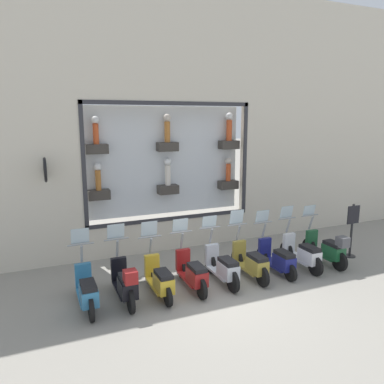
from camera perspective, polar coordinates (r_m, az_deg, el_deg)
name	(u,v)px	position (r m, az deg, el deg)	size (l,w,h in m)	color
ground_plane	(220,294)	(9.43, 4.27, -15.21)	(120.00, 120.00, 0.00)	gray
building_facade	(168,120)	(11.76, -3.62, 10.92)	(1.25, 36.00, 8.12)	beige
scooter_green_0	(328,249)	(11.60, 19.97, -8.12)	(1.81, 0.60, 1.58)	black
scooter_white_1	(303,253)	(11.12, 16.51, -8.97)	(1.81, 0.61, 1.64)	black
scooter_navy_2	(278,259)	(10.63, 12.94, -9.87)	(1.79, 0.61, 1.59)	black
scooter_olive_3	(251,262)	(10.18, 8.99, -10.54)	(1.80, 0.60, 1.69)	black
scooter_silver_4	(223,267)	(9.79, 4.71, -11.33)	(1.81, 0.60, 1.60)	black
scooter_red_5	(192,273)	(9.45, 0.06, -12.21)	(1.80, 0.60, 1.61)	black
scooter_yellow_6	(160,279)	(9.19, -4.91, -13.08)	(1.79, 0.60, 1.64)	black
scooter_black_7	(125,283)	(8.92, -10.13, -13.50)	(1.81, 0.61, 1.66)	black
scooter_teal_8	(87,291)	(8.87, -15.69, -14.27)	(1.80, 0.61, 1.65)	black
shop_sign_post	(352,229)	(12.40, 23.19, -5.15)	(0.36, 0.45, 1.65)	#232326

